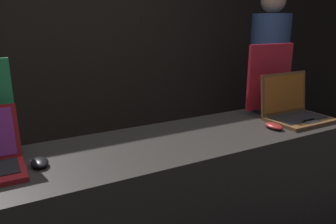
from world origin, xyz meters
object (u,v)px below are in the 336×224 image
at_px(promo_stand_back, 269,80).
at_px(laptop_back, 294,109).
at_px(mouse_back, 274,126).
at_px(mouse_front, 40,163).
at_px(person_bystander, 266,86).

bearing_deg(promo_stand_back, laptop_back, -90.00).
height_order(mouse_back, promo_stand_back, promo_stand_back).
bearing_deg(mouse_front, promo_stand_back, 6.89).
bearing_deg(promo_stand_back, mouse_front, -173.11).
height_order(laptop_back, mouse_back, laptop_back).
relative_size(mouse_front, laptop_back, 0.27).
relative_size(laptop_back, promo_stand_back, 0.85).
height_order(mouse_front, promo_stand_back, promo_stand_back).
xyz_separation_m(mouse_front, laptop_back, (1.46, -0.04, 0.05)).
bearing_deg(person_bystander, promo_stand_back, -134.97).
height_order(mouse_front, person_bystander, person_bystander).
bearing_deg(promo_stand_back, person_bystander, 45.03).
distance_m(laptop_back, person_bystander, 1.05).
distance_m(mouse_front, mouse_back, 1.22).
height_order(mouse_front, mouse_back, mouse_front).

